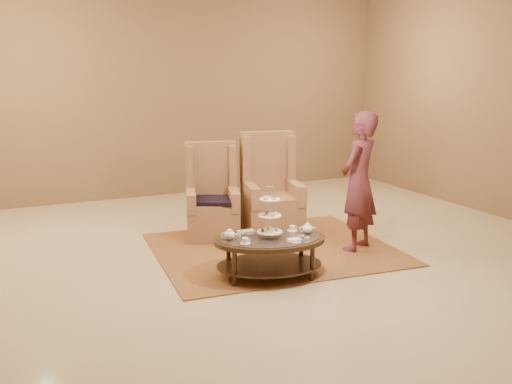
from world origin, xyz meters
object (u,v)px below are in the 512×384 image
tea_table (270,245)px  armchair_right (270,200)px  armchair_left (212,205)px  person (359,182)px

tea_table → armchair_right: 1.71m
tea_table → armchair_right: (0.75, 1.53, 0.09)m
armchair_left → person: size_ratio=0.73×
tea_table → armchair_left: armchair_left is taller
armchair_right → armchair_left: bearing=178.8°
tea_table → armchair_right: armchair_right is taller
armchair_right → person: person is taller
person → armchair_left: bearing=-72.9°
person → armchair_right: bearing=-90.6°
armchair_left → person: bearing=-25.4°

